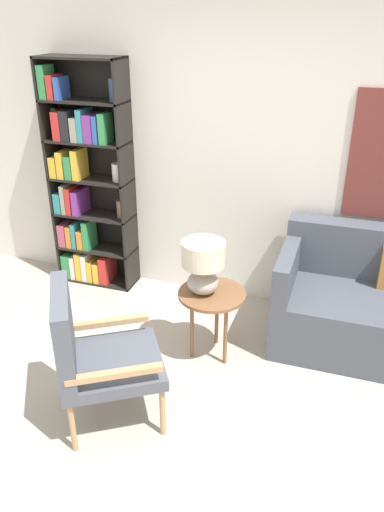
# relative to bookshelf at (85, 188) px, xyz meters

# --- Properties ---
(ground_plane) EXTENTS (14.00, 14.00, 0.00)m
(ground_plane) POSITION_rel_bookshelf_xyz_m (1.26, -1.84, -0.96)
(ground_plane) COLOR #B2A899
(wall_back) EXTENTS (6.40, 0.08, 2.70)m
(wall_back) POSITION_rel_bookshelf_xyz_m (1.29, 0.18, 0.39)
(wall_back) COLOR silver
(wall_back) RESTS_ON ground_plane
(bookshelf) EXTENTS (0.75, 0.30, 2.10)m
(bookshelf) POSITION_rel_bookshelf_xyz_m (0.00, 0.00, 0.00)
(bookshelf) COLOR black
(bookshelf) RESTS_ON ground_plane
(armchair) EXTENTS (0.85, 0.83, 0.97)m
(armchair) POSITION_rel_bookshelf_xyz_m (0.94, -1.70, -0.41)
(armchair) COLOR tan
(armchair) RESTS_ON ground_plane
(side_table) EXTENTS (0.51, 0.51, 0.56)m
(side_table) POSITION_rel_bookshelf_xyz_m (1.47, -0.81, -0.46)
(side_table) COLOR brown
(side_table) RESTS_ON ground_plane
(table_lamp) EXTENTS (0.32, 0.32, 0.41)m
(table_lamp) POSITION_rel_bookshelf_xyz_m (1.41, -0.82, -0.16)
(table_lamp) COLOR #A59E93
(table_lamp) RESTS_ON side_table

